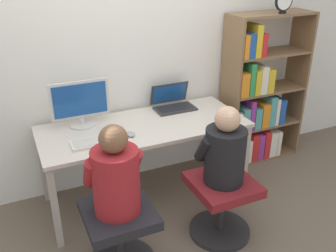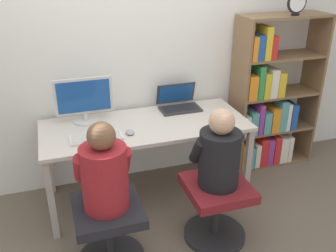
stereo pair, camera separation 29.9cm
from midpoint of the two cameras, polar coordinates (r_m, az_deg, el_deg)
ground_plane at (r=3.20m, az=1.34°, el=-14.00°), size 14.00×14.00×0.00m
wall_back at (r=3.30m, az=-3.00°, el=12.56°), size 10.00×0.05×2.60m
desk at (r=3.14m, az=-0.70°, el=-0.91°), size 1.71×0.72×0.71m
desktop_monitor at (r=3.13m, az=-10.01°, el=3.76°), size 0.48×0.22×0.38m
laptop at (r=3.41m, az=4.16°, el=3.37°), size 0.36×0.26×0.22m
keyboard at (r=2.88m, az=-7.97°, el=-1.85°), size 0.40×0.16×0.03m
computer_mouse_by_keyboard at (r=2.94m, az=-2.96°, el=-1.01°), size 0.07×0.09×0.03m
office_chair_left at (r=2.67m, az=-5.71°, el=-15.36°), size 0.48×0.48×0.48m
office_chair_right at (r=2.90m, az=10.36°, el=-11.87°), size 0.48×0.48×0.48m
person_at_monitor at (r=2.40m, az=-6.19°, el=-7.11°), size 0.37×0.31×0.61m
person_at_laptop at (r=2.67m, az=11.04°, el=-4.23°), size 0.36×0.30×0.59m
bookshelf at (r=3.84m, az=17.24°, el=2.90°), size 0.84×0.33×1.50m
desk_clock at (r=3.61m, az=21.43°, el=17.04°), size 0.18×0.03×0.20m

